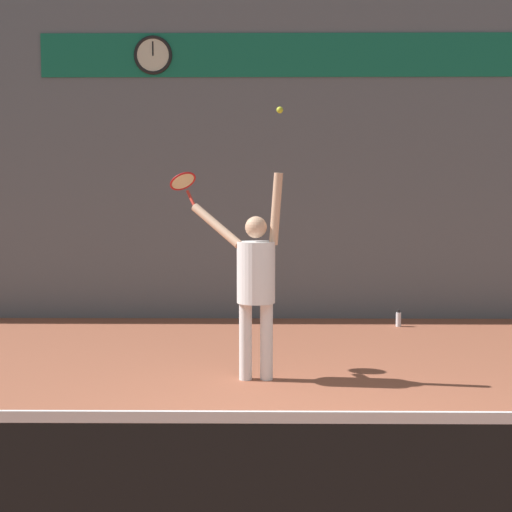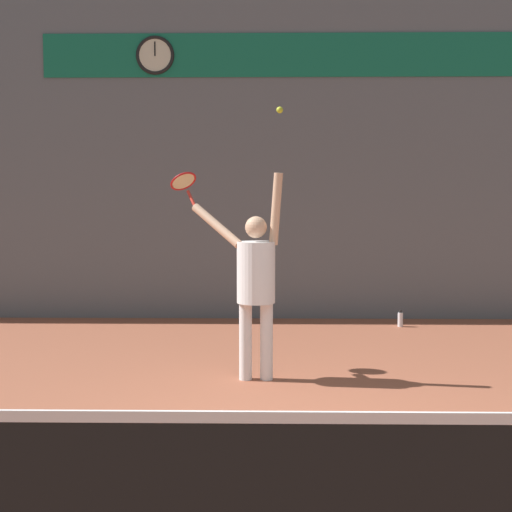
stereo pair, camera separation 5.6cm
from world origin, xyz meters
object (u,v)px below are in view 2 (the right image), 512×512
(tennis_racket, at_px, (184,183))
(tennis_ball, at_px, (280,110))
(tennis_player, at_px, (255,277))
(water_bottle, at_px, (400,319))
(scoreboard_clock, at_px, (155,55))

(tennis_racket, bearing_deg, tennis_ball, -32.40)
(tennis_ball, bearing_deg, tennis_player, 157.26)
(water_bottle, bearing_deg, tennis_racket, -138.85)
(tennis_racket, bearing_deg, water_bottle, 41.15)
(tennis_racket, relative_size, tennis_ball, 6.00)
(tennis_player, distance_m, water_bottle, 3.74)
(scoreboard_clock, height_order, water_bottle, scoreboard_clock)
(tennis_player, xyz_separation_m, water_bottle, (2.03, 3.00, -0.94))
(tennis_ball, bearing_deg, water_bottle, 60.02)
(scoreboard_clock, height_order, tennis_player, scoreboard_clock)
(scoreboard_clock, xyz_separation_m, tennis_player, (1.56, -3.64, -2.92))
(water_bottle, bearing_deg, tennis_ball, -119.98)
(scoreboard_clock, xyz_separation_m, tennis_ball, (1.80, -3.74, -1.26))
(tennis_ball, distance_m, water_bottle, 4.43)
(scoreboard_clock, bearing_deg, water_bottle, -10.11)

